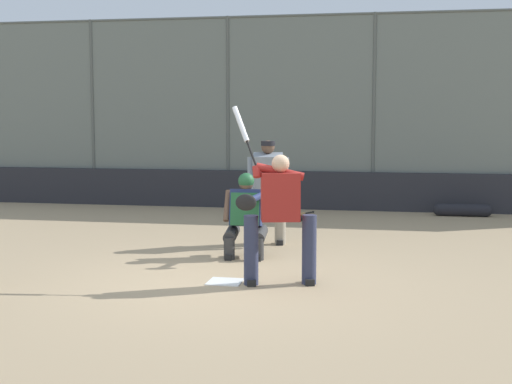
% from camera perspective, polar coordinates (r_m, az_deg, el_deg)
% --- Properties ---
extents(ground_plane, '(160.00, 160.00, 0.00)m').
position_cam_1_polar(ground_plane, '(9.10, -2.48, -7.22)').
color(ground_plane, tan).
extents(home_plate_marker, '(0.43, 0.43, 0.01)m').
position_cam_1_polar(home_plate_marker, '(9.10, -2.48, -7.18)').
color(home_plate_marker, white).
rests_on(home_plate_marker, ground_plane).
extents(backstop_fence, '(16.64, 0.08, 4.37)m').
position_cam_1_polar(backstop_fence, '(16.21, 3.50, 6.69)').
color(backstop_fence, '#515651').
rests_on(backstop_fence, ground_plane).
extents(padding_wall, '(16.23, 0.18, 0.85)m').
position_cam_1_polar(padding_wall, '(16.19, 3.42, 0.15)').
color(padding_wall, '#28282D').
rests_on(padding_wall, ground_plane).
extents(bleachers_beyond, '(11.59, 3.05, 1.80)m').
position_cam_1_polar(bleachers_beyond, '(19.09, 4.97, 1.51)').
color(bleachers_beyond, slate).
rests_on(bleachers_beyond, ground_plane).
extents(batter_at_plate, '(1.13, 0.57, 2.22)m').
position_cam_1_polar(batter_at_plate, '(8.83, 1.89, -1.77)').
color(batter_at_plate, '#2D334C').
rests_on(batter_at_plate, ground_plane).
extents(catcher_behind_plate, '(0.67, 0.78, 1.26)m').
position_cam_1_polar(catcher_behind_plate, '(10.56, -0.84, -1.76)').
color(catcher_behind_plate, '#333333').
rests_on(catcher_behind_plate, ground_plane).
extents(umpire_home, '(0.69, 0.45, 1.71)m').
position_cam_1_polar(umpire_home, '(11.60, 0.96, 0.26)').
color(umpire_home, gray).
rests_on(umpire_home, ground_plane).
extents(spare_bat_near_backstop, '(0.44, 0.74, 0.07)m').
position_cam_1_polar(spare_bat_near_backstop, '(15.08, 3.51, -1.80)').
color(spare_bat_near_backstop, black).
rests_on(spare_bat_near_backstop, ground_plane).
extents(fielding_glove_on_dirt, '(0.32, 0.24, 0.11)m').
position_cam_1_polar(fielding_glove_on_dirt, '(14.35, 3.24, -2.10)').
color(fielding_glove_on_dirt, black).
rests_on(fielding_glove_on_dirt, ground_plane).
extents(equipment_bag_dugout_side, '(1.22, 0.26, 0.26)m').
position_cam_1_polar(equipment_bag_dugout_side, '(15.62, 16.19, -1.40)').
color(equipment_bag_dugout_side, black).
rests_on(equipment_bag_dugout_side, ground_plane).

